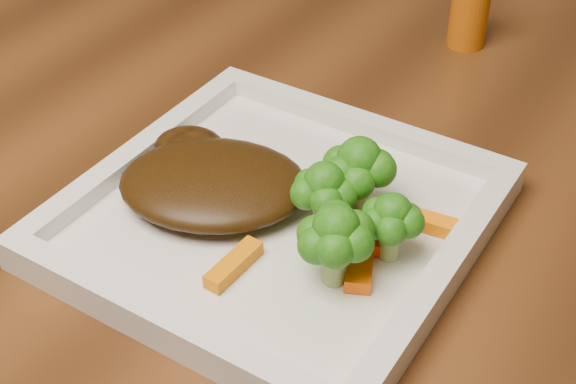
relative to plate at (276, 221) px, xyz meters
The scene contains 12 objects.
plate is the anchor object (origin of this frame).
steak 0.05m from the plate, 168.79° to the right, with size 0.14×0.11×0.03m, color #392208.
broccoli_0 0.07m from the plate, 35.76° to the left, with size 0.06×0.06×0.07m, color #1E7814, non-canonical shape.
broccoli_1 0.09m from the plate, ahead, with size 0.05×0.05×0.06m, color #135C0F, non-canonical shape.
broccoli_2 0.08m from the plate, 27.58° to the right, with size 0.06×0.06×0.06m, color #277313, non-canonical shape.
broccoli_3 0.05m from the plate, ahead, with size 0.05×0.05×0.06m, color #386C12, non-canonical shape.
carrot_2 0.06m from the plate, 83.29° to the right, with size 0.05×0.01×0.01m, color orange.
carrot_3 0.11m from the plate, 23.50° to the left, with size 0.05×0.01×0.01m, color orange.
carrot_4 0.07m from the plate, 70.74° to the left, with size 0.05×0.01×0.01m, color #E84B03.
carrot_5 0.07m from the plate, ahead, with size 0.06×0.02×0.01m, color #F35403.
carrot_6 0.06m from the plate, ahead, with size 0.05×0.01×0.01m, color #E43603.
spice_shaker 0.33m from the plate, 88.50° to the left, with size 0.04×0.04×0.09m, color #AF4F09.
Camera 1 is at (0.19, -0.69, 1.13)m, focal length 50.00 mm.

